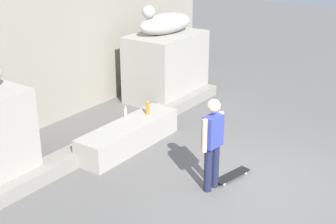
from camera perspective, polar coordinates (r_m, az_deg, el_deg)
name	(u,v)px	position (r m, az deg, el deg)	size (l,w,h in m)	color
ground_plane	(254,187)	(8.93, 9.90, -8.59)	(40.00, 40.00, 0.00)	#605E5B
facade_wall	(35,5)	(11.27, -15.21, 11.86)	(11.77, 0.60, 5.38)	gray
pedestal_right	(166,67)	(12.80, -0.24, 5.29)	(2.01, 1.38, 1.72)	#A39E93
statue_reclining_right	(165,23)	(12.51, -0.37, 10.30)	(1.69, 0.92, 0.78)	#AFB1A7
ledge_block	(129,135)	(10.19, -4.57, -2.72)	(2.54, 0.68, 0.53)	#A39E93
skater	(213,141)	(8.37, 5.19, -3.35)	(0.54, 0.24, 1.67)	#1E233F
skateboard	(232,175)	(9.12, 7.44, -7.28)	(0.82, 0.36, 0.08)	black
bottle_orange	(148,109)	(10.51, -2.38, 0.37)	(0.08, 0.08, 0.29)	orange
bottle_clear	(126,113)	(10.35, -4.95, -0.11)	(0.06, 0.06, 0.27)	silver
stair_step	(113,136)	(10.51, -6.37, -2.82)	(7.82, 0.50, 0.26)	gray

